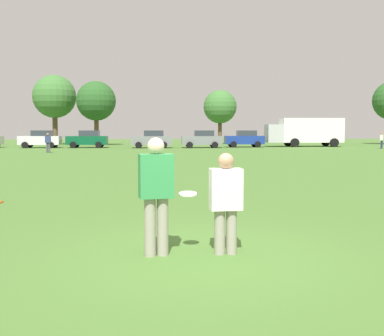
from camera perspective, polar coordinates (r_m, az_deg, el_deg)
The scene contains 15 objects.
ground_plane at distance 7.09m, azimuth 1.15°, elevation -10.41°, with size 184.73×184.73×0.00m, color #47702D.
player_thrower at distance 6.88m, azimuth -4.35°, elevation -2.62°, with size 0.52×0.35×1.73m.
player_defender at distance 6.99m, azimuth 4.09°, elevation -3.66°, with size 0.48×0.29×1.50m.
frisbee at distance 7.02m, azimuth -0.50°, elevation -3.13°, with size 0.27×0.27×0.06m.
parked_car_mid_left at distance 52.05m, azimuth -17.78°, elevation 3.34°, with size 4.25×2.32×1.82m.
parked_car_center at distance 51.03m, azimuth -12.45°, elevation 3.43°, with size 4.25×2.32×1.82m.
parked_car_mid_right at distance 49.47m, azimuth -4.84°, elevation 3.49°, with size 4.25×2.32×1.82m.
parked_car_near_right at distance 49.79m, azimuth 1.22°, elevation 3.52°, with size 4.25×2.32×1.82m.
parked_car_far_right at distance 51.92m, azimuth 6.37°, elevation 3.53°, with size 4.25×2.32×1.82m.
box_truck at distance 54.75m, azimuth 13.50°, elevation 4.35°, with size 8.57×3.18×3.18m.
bystander_sideline_watcher at distance 40.50m, azimuth -16.96°, elevation 3.06°, with size 0.44×0.26×1.61m.
bystander_field_marshal at distance 50.96m, azimuth 21.89°, elevation 3.21°, with size 0.48×0.51×1.63m.
tree_west_oak at distance 62.90m, azimuth -16.24°, elevation 8.24°, with size 5.43×5.43×8.82m.
tree_west_maple at distance 59.41m, azimuth -11.48°, elevation 7.89°, with size 4.81×4.81×7.81m.
tree_center_elm at distance 62.63m, azimuth 3.40°, elevation 7.35°, with size 4.37×4.37×7.11m.
Camera 1 is at (-0.81, -6.80, 1.83)m, focal length 44.28 mm.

